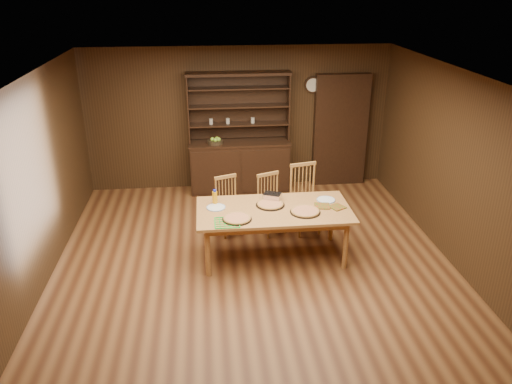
{
  "coord_description": "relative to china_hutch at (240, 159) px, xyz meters",
  "views": [
    {
      "loc": [
        -0.6,
        -5.89,
        3.7
      ],
      "look_at": [
        0.06,
        0.4,
        0.95
      ],
      "focal_mm": 35.0,
      "sensor_mm": 36.0,
      "label": 1
    }
  ],
  "objects": [
    {
      "name": "pot_holder_a",
      "position": [
        1.17,
        -2.54,
        0.16
      ],
      "size": [
        0.26,
        0.26,
        0.01
      ],
      "primitive_type": "cube",
      "rotation": [
        0.0,
        0.0,
        0.5
      ],
      "color": "#A72313",
      "rests_on": "dining_table"
    },
    {
      "name": "chair_right",
      "position": [
        0.88,
        -1.71,
        -0.02
      ],
      "size": [
        0.53,
        0.51,
        1.08
      ],
      "rotation": [
        0.0,
        0.0,
        0.22
      ],
      "color": "#BD8740",
      "rests_on": "floor"
    },
    {
      "name": "chair_center",
      "position": [
        0.35,
        -1.71,
        -0.09
      ],
      "size": [
        0.5,
        0.49,
        0.95
      ],
      "rotation": [
        0.0,
        0.0,
        0.38
      ],
      "color": "#BD8740",
      "rests_on": "floor"
    },
    {
      "name": "plate_left",
      "position": [
        -0.5,
        -2.38,
        0.16
      ],
      "size": [
        0.26,
        0.26,
        0.02
      ],
      "color": "silver",
      "rests_on": "dining_table"
    },
    {
      "name": "floor",
      "position": [
        0.0,
        -2.75,
        -0.6
      ],
      "size": [
        6.0,
        6.0,
        0.0
      ],
      "primitive_type": "plane",
      "color": "brown",
      "rests_on": "ground"
    },
    {
      "name": "wall_clock",
      "position": [
        1.35,
        0.2,
        1.3
      ],
      "size": [
        0.3,
        0.05,
        0.3
      ],
      "color": "black",
      "rests_on": "room_shell"
    },
    {
      "name": "chair_left",
      "position": [
        -0.3,
        -1.67,
        -0.11
      ],
      "size": [
        0.47,
        0.46,
        0.92
      ],
      "rotation": [
        0.0,
        0.0,
        0.35
      ],
      "color": "#BD8740",
      "rests_on": "floor"
    },
    {
      "name": "plate_right",
      "position": [
        1.07,
        -2.29,
        0.16
      ],
      "size": [
        0.27,
        0.27,
        0.02
      ],
      "color": "silver",
      "rests_on": "dining_table"
    },
    {
      "name": "fruit_bowl",
      "position": [
        -0.44,
        -0.07,
        0.39
      ],
      "size": [
        0.29,
        0.29,
        0.12
      ],
      "color": "black",
      "rests_on": "china_hutch"
    },
    {
      "name": "cooling_rack",
      "position": [
        -0.37,
        -2.85,
        0.16
      ],
      "size": [
        0.41,
        0.41,
        0.01
      ],
      "primitive_type": null,
      "rotation": [
        0.0,
        0.0,
        -0.43
      ],
      "color": "green",
      "rests_on": "dining_table"
    },
    {
      "name": "foil_dish",
      "position": [
        0.31,
        -2.19,
        0.2
      ],
      "size": [
        0.3,
        0.26,
        0.1
      ],
      "primitive_type": "cube",
      "rotation": [
        0.0,
        0.0,
        -0.42
      ],
      "color": "white",
      "rests_on": "dining_table"
    },
    {
      "name": "room_shell",
      "position": [
        0.0,
        -2.75,
        0.98
      ],
      "size": [
        6.0,
        6.0,
        6.0
      ],
      "color": "silver",
      "rests_on": "floor"
    },
    {
      "name": "dining_table",
      "position": [
        0.29,
        -2.5,
        0.08
      ],
      "size": [
        2.12,
        1.06,
        0.75
      ],
      "color": "#B37F3E",
      "rests_on": "floor"
    },
    {
      "name": "pizza_left",
      "position": [
        -0.24,
        -2.77,
        0.17
      ],
      "size": [
        0.39,
        0.39,
        0.04
      ],
      "color": "black",
      "rests_on": "dining_table"
    },
    {
      "name": "juice_bottle",
      "position": [
        -0.51,
        -2.24,
        0.25
      ],
      "size": [
        0.07,
        0.07,
        0.22
      ],
      "color": "orange",
      "rests_on": "dining_table"
    },
    {
      "name": "china_hutch",
      "position": [
        0.0,
        0.0,
        0.0
      ],
      "size": [
        1.84,
        0.52,
        2.17
      ],
      "color": "black",
      "rests_on": "floor"
    },
    {
      "name": "pizza_right",
      "position": [
        0.7,
        -2.65,
        0.17
      ],
      "size": [
        0.42,
        0.42,
        0.04
      ],
      "color": "black",
      "rests_on": "dining_table"
    },
    {
      "name": "doorway",
      "position": [
        1.9,
        0.15,
        0.45
      ],
      "size": [
        1.0,
        0.18,
        2.1
      ],
      "primitive_type": "cube",
      "color": "black",
      "rests_on": "floor"
    },
    {
      "name": "pot_holder_b",
      "position": [
        0.97,
        -2.48,
        0.16
      ],
      "size": [
        0.24,
        0.24,
        0.02
      ],
      "primitive_type": "cube",
      "rotation": [
        0.0,
        0.0,
        -0.16
      ],
      "color": "#A72313",
      "rests_on": "dining_table"
    },
    {
      "name": "pizza_center",
      "position": [
        0.26,
        -2.37,
        0.17
      ],
      "size": [
        0.4,
        0.4,
        0.04
      ],
      "color": "black",
      "rests_on": "dining_table"
    }
  ]
}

